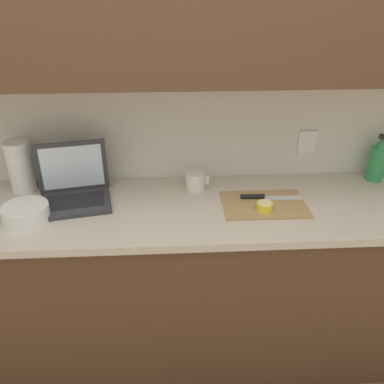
{
  "coord_description": "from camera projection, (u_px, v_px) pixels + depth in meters",
  "views": [
    {
      "loc": [
        0.05,
        -1.58,
        1.82
      ],
      "look_at": [
        0.13,
        -0.01,
        0.98
      ],
      "focal_mm": 38.0,
      "sensor_mm": 36.0,
      "label": 1
    }
  ],
  "objects": [
    {
      "name": "counter_unit",
      "position": [
        161.0,
        283.0,
        2.03
      ],
      "size": [
        2.56,
        0.6,
        0.9
      ],
      "color": "brown",
      "rests_on": "ground_plane"
    },
    {
      "name": "bowl_white",
      "position": [
        26.0,
        213.0,
        1.71
      ],
      "size": [
        0.19,
        0.19,
        0.07
      ],
      "color": "white",
      "rests_on": "counter_unit"
    },
    {
      "name": "paper_towel_roll",
      "position": [
        21.0,
        166.0,
        1.92
      ],
      "size": [
        0.12,
        0.12,
        0.25
      ],
      "color": "white",
      "rests_on": "counter_unit"
    },
    {
      "name": "lemon_half_cut",
      "position": [
        265.0,
        206.0,
        1.78
      ],
      "size": [
        0.07,
        0.07,
        0.04
      ],
      "color": "yellow",
      "rests_on": "cutting_board"
    },
    {
      "name": "knife",
      "position": [
        260.0,
        197.0,
        1.88
      ],
      "size": [
        0.28,
        0.04,
        0.02
      ],
      "rotation": [
        0.0,
        0.0,
        -0.03
      ],
      "color": "silver",
      "rests_on": "cutting_board"
    },
    {
      "name": "measuring_cup",
      "position": [
        195.0,
        181.0,
        1.96
      ],
      "size": [
        0.12,
        0.1,
        0.09
      ],
      "color": "silver",
      "rests_on": "counter_unit"
    },
    {
      "name": "laptop",
      "position": [
        75.0,
        188.0,
        1.86
      ],
      "size": [
        0.35,
        0.3,
        0.26
      ],
      "rotation": [
        0.0,
        0.0,
        0.19
      ],
      "color": "#333338",
      "rests_on": "counter_unit"
    },
    {
      "name": "cutting_board",
      "position": [
        264.0,
        204.0,
        1.84
      ],
      "size": [
        0.38,
        0.26,
        0.01
      ],
      "primitive_type": "cube",
      "color": "tan",
      "rests_on": "counter_unit"
    },
    {
      "name": "ground_plane",
      "position": [
        168.0,
        347.0,
        2.25
      ],
      "size": [
        12.0,
        12.0,
        0.0
      ],
      "primitive_type": "plane",
      "color": "brown",
      "rests_on": "ground"
    },
    {
      "name": "wall_back",
      "position": [
        157.0,
        45.0,
        1.72
      ],
      "size": [
        5.2,
        0.38,
        2.6
      ],
      "color": "silver",
      "rests_on": "ground_plane"
    },
    {
      "name": "bottle_green_soda",
      "position": [
        378.0,
        160.0,
        2.02
      ],
      "size": [
        0.08,
        0.08,
        0.24
      ],
      "color": "#2D934C",
      "rests_on": "counter_unit"
    }
  ]
}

